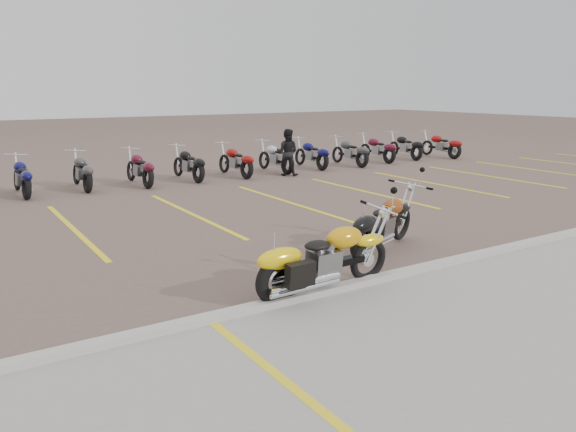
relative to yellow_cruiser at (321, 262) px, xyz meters
name	(u,v)px	position (x,y,z in m)	size (l,w,h in m)	color
ground	(281,256)	(0.49, 1.90, -0.48)	(100.00, 100.00, 0.00)	brown
concrete_apron	(492,354)	(0.49, -2.60, -0.48)	(60.00, 5.00, 0.01)	#9E9B93
curb	(352,285)	(0.49, -0.10, -0.42)	(60.00, 0.18, 0.12)	#ADAAA3
parking_stripes	(192,214)	(0.49, 5.90, -0.48)	(38.00, 5.50, 0.01)	yellow
apron_stripe	(327,416)	(-1.81, -2.60, -0.47)	(0.12, 5.00, 0.00)	yellow
yellow_cruiser	(321,262)	(0.00, 0.00, 0.00)	(2.35, 0.36, 0.97)	black
flame_cruiser	(380,226)	(2.20, 1.21, -0.02)	(2.15, 0.97, 0.93)	black
person_b	(287,152)	(5.63, 9.77, 0.31)	(0.77, 0.60, 1.58)	black
bg_bike_row	(210,161)	(3.21, 10.78, 0.07)	(22.17, 2.03, 1.10)	black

